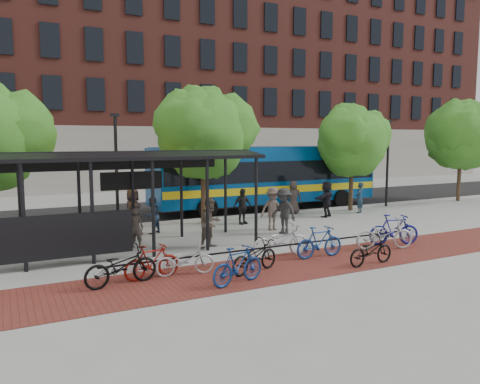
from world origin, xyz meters
name	(u,v)px	position (x,y,z in m)	size (l,w,h in m)	color
ground	(294,229)	(0.00, 0.00, 0.00)	(160.00, 160.00, 0.00)	#9E9E99
asphalt_street	(220,207)	(0.00, 8.00, 0.01)	(160.00, 8.00, 0.01)	black
curb	(252,215)	(0.00, 4.00, 0.06)	(160.00, 0.25, 0.12)	#B7B7B2
brick_strip	(328,260)	(-2.00, -5.00, 0.00)	(24.00, 3.00, 0.01)	maroon
bike_rack_rail	(281,259)	(-3.30, -4.10, 0.00)	(12.00, 0.05, 0.95)	black
building_brick	(235,80)	(10.00, 26.00, 10.00)	(55.00, 14.00, 20.00)	brown
bus_shelter	(110,168)	(-8.13, -0.48, 3.00)	(10.60, 3.07, 3.60)	black
tree_b	(204,130)	(-2.90, 3.35, 4.46)	(5.15, 4.20, 6.47)	#382619
tree_c	(353,138)	(6.09, 3.35, 4.05)	(4.66, 3.80, 5.92)	#382619
tree_d	(462,132)	(15.10, 3.35, 4.47)	(5.39, 4.40, 6.55)	#382619
lamp_post_left	(116,168)	(-7.00, 3.60, 2.75)	(0.35, 0.20, 5.12)	black
lamp_post_right	(388,160)	(9.00, 3.60, 2.75)	(0.35, 0.20, 5.12)	black
bus	(266,174)	(1.94, 5.83, 2.06)	(13.32, 3.31, 3.59)	navy
bike_0	(121,266)	(-8.74, -4.53, 0.54)	(0.72, 2.06, 1.08)	black
bike_1	(152,262)	(-7.80, -4.31, 0.50)	(0.47, 1.68, 1.01)	maroon
bike_2	(185,260)	(-6.84, -4.42, 0.47)	(0.62, 1.77, 0.93)	#A8A8AA
bike_3	(238,265)	(-5.83, -5.91, 0.54)	(0.51, 1.80, 1.08)	navy
bike_4	(254,257)	(-4.87, -5.11, 0.49)	(0.65, 1.87, 0.98)	black
bike_6	(280,241)	(-3.15, -3.82, 0.55)	(0.73, 2.11, 1.11)	#B7B7BA
bike_7	(319,242)	(-2.06, -4.57, 0.54)	(0.51, 1.81, 1.09)	navy
bike_8	(371,251)	(-1.15, -6.07, 0.47)	(0.62, 1.79, 0.94)	black
bike_10	(384,234)	(0.80, -4.66, 0.57)	(0.75, 2.15, 1.13)	#A5A5A7
bike_11	(394,230)	(1.65, -4.27, 0.59)	(0.56, 1.96, 1.18)	navy
pedestrian_0	(133,211)	(-6.68, 2.22, 0.98)	(0.96, 0.63, 1.97)	black
pedestrian_1	(136,227)	(-7.19, -0.25, 0.76)	(0.56, 0.36, 1.52)	#3D3530
pedestrian_2	(152,215)	(-5.91, 2.00, 0.79)	(0.77, 0.60, 1.58)	#1E3048
pedestrian_3	(273,209)	(-0.93, 0.33, 0.95)	(1.23, 0.71, 1.90)	brown
pedestrian_4	(242,206)	(-1.45, 2.26, 0.85)	(1.00, 0.41, 1.70)	black
pedestrian_5	(326,199)	(3.38, 2.12, 0.94)	(1.73, 0.55, 1.87)	black
pedestrian_6	(293,197)	(2.46, 3.80, 0.89)	(0.87, 0.57, 1.79)	#3B322F
pedestrian_7	(360,198)	(5.79, 2.34, 0.83)	(0.61, 0.40, 1.67)	#1A2E3E
pedestrian_8	(211,223)	(-4.72, -1.50, 0.93)	(0.91, 0.71, 1.86)	#4D4439
pedestrian_9	(284,211)	(-0.94, -0.57, 0.98)	(1.27, 0.73, 1.96)	#2A2A2A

